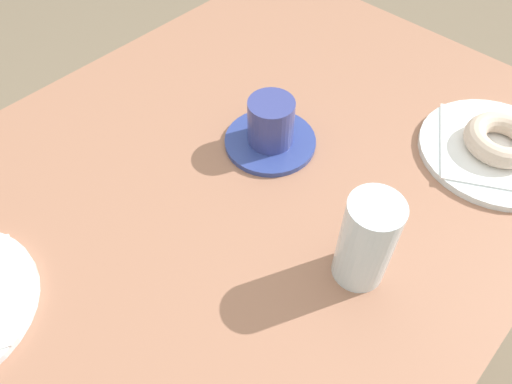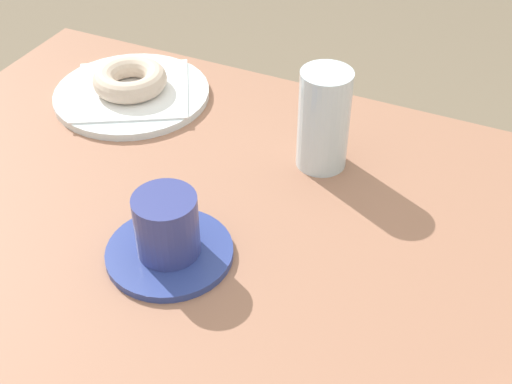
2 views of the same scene
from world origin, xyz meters
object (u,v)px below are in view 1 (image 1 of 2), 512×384
Objects in this scene: water_glass at (366,241)px; plate_sugar_ring at (495,151)px; coffee_cup at (271,128)px; donut_sugar_ring at (501,140)px.

plate_sugar_ring is at bearing -6.10° from water_glass.
water_glass is (-0.32, 0.03, 0.06)m from plate_sugar_ring.
coffee_cup reaches higher than plate_sugar_ring.
coffee_cup is (-0.22, 0.27, 0.03)m from plate_sugar_ring.
plate_sugar_ring is at bearing -50.30° from coffee_cup.
water_glass reaches higher than plate_sugar_ring.
coffee_cup is (-0.22, 0.27, 0.00)m from donut_sugar_ring.
donut_sugar_ring is 0.35m from coffee_cup.
water_glass reaches higher than coffee_cup.
water_glass is at bearing 173.90° from donut_sugar_ring.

